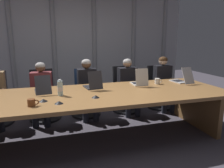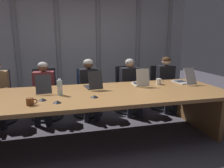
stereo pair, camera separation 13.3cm
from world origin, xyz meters
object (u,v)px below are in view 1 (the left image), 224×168
(laptop_right_mid, at_px, (139,82))
(office_chair_center, at_px, (86,98))
(person_left_mid, at_px, (41,89))
(conference_mic_middle, at_px, (96,96))
(person_right_mid, at_px, (129,83))
(laptop_right_end, at_px, (182,80))
(person_center, at_px, (88,85))
(office_chair_right_mid, at_px, (125,94))
(coffee_mug_near, at_px, (32,103))
(coffee_mug_far, at_px, (157,81))
(conference_mic_left_side, at_px, (43,100))
(office_chair_right_end, at_px, (159,92))
(conference_mic_right_side, at_px, (59,102))
(office_chair_left_mid, at_px, (44,101))
(laptop_left_mid, at_px, (43,89))
(laptop_center, at_px, (93,85))
(person_right_end, at_px, (164,80))
(water_bottle_primary, at_px, (60,88))

(laptop_right_mid, distance_m, office_chair_center, 1.24)
(person_left_mid, relative_size, conference_mic_middle, 10.11)
(person_right_mid, bearing_deg, conference_mic_middle, -37.18)
(laptop_right_end, relative_size, person_center, 0.42)
(office_chair_right_mid, distance_m, person_center, 0.92)
(laptop_right_mid, xyz_separation_m, coffee_mug_near, (-1.72, -0.71, -0.02))
(coffee_mug_far, relative_size, conference_mic_left_side, 1.22)
(laptop_right_end, height_order, person_left_mid, person_left_mid)
(laptop_right_mid, relative_size, office_chair_center, 0.42)
(conference_mic_left_side, bearing_deg, coffee_mug_near, -128.76)
(office_chair_right_mid, distance_m, conference_mic_middle, 1.72)
(office_chair_right_end, relative_size, conference_mic_right_side, 8.51)
(laptop_right_end, xyz_separation_m, office_chair_right_mid, (-0.79, 0.85, -0.44))
(coffee_mug_far, bearing_deg, office_chair_right_end, 57.77)
(person_left_mid, bearing_deg, laptop_right_mid, 73.60)
(coffee_mug_near, distance_m, conference_mic_middle, 0.83)
(office_chair_left_mid, distance_m, conference_mic_right_side, 1.58)
(laptop_left_mid, xyz_separation_m, conference_mic_left_side, (0.02, -0.49, -0.04))
(laptop_right_end, relative_size, office_chair_right_end, 0.51)
(office_chair_right_end, bearing_deg, conference_mic_right_side, -57.52)
(person_right_mid, height_order, coffee_mug_near, person_right_mid)
(laptop_right_end, distance_m, office_chair_left_mid, 2.65)
(conference_mic_right_side, bearing_deg, office_chair_right_end, 33.62)
(laptop_center, relative_size, person_right_mid, 0.37)
(laptop_right_mid, height_order, person_right_mid, person_right_mid)
(conference_mic_right_side, bearing_deg, person_right_end, 30.58)
(laptop_right_mid, distance_m, person_right_end, 1.10)
(laptop_right_end, relative_size, coffee_mug_far, 3.55)
(office_chair_right_end, distance_m, coffee_mug_near, 3.03)
(office_chair_right_end, bearing_deg, conference_mic_left_side, -62.30)
(conference_mic_right_side, bearing_deg, office_chair_left_mid, 98.78)
(coffee_mug_near, bearing_deg, laptop_left_mid, 80.41)
(office_chair_right_end, height_order, person_center, person_center)
(office_chair_left_mid, bearing_deg, coffee_mug_near, -11.65)
(person_left_mid, relative_size, conference_mic_right_side, 10.11)
(person_left_mid, distance_m, person_right_end, 2.55)
(office_chair_left_mid, distance_m, office_chair_center, 0.81)
(office_chair_left_mid, xyz_separation_m, conference_mic_middle, (0.73, -1.38, 0.40))
(person_right_end, relative_size, conference_mic_right_side, 10.51)
(person_right_end, distance_m, conference_mic_middle, 2.17)
(laptop_left_mid, bearing_deg, laptop_right_mid, -94.36)
(laptop_left_mid, xyz_separation_m, person_right_end, (2.49, 0.71, -0.14))
(office_chair_center, height_order, office_chair_right_end, office_chair_right_end)
(person_center, relative_size, person_right_end, 0.99)
(laptop_left_mid, distance_m, person_right_mid, 1.81)
(laptop_left_mid, relative_size, person_left_mid, 0.42)
(person_center, bearing_deg, person_right_mid, 89.89)
(water_bottle_primary, distance_m, conference_mic_right_side, 0.40)
(laptop_left_mid, bearing_deg, office_chair_left_mid, -4.89)
(office_chair_right_end, bearing_deg, laptop_right_mid, -48.21)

